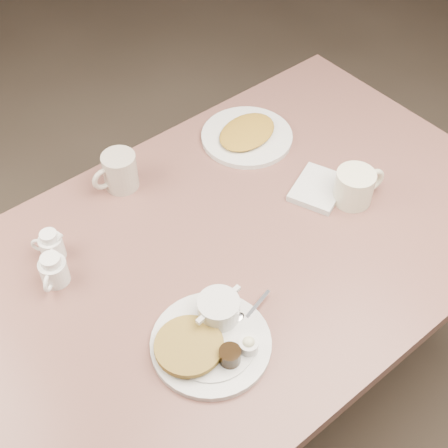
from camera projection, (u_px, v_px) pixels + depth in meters
diner_table at (229, 290)px, 1.61m from camera, size 1.50×0.90×0.75m
main_plate at (210, 336)px, 1.29m from camera, size 0.32×0.28×0.07m
coffee_mug_near at (355, 186)px, 1.56m from camera, size 0.15×0.12×0.09m
napkin at (318, 188)px, 1.60m from camera, size 0.18×0.16×0.02m
coffee_mug_far at (119, 172)px, 1.59m from camera, size 0.13×0.09×0.10m
creamer_left at (53, 270)px, 1.39m from camera, size 0.09×0.08×0.08m
creamer_right at (51, 246)px, 1.44m from camera, size 0.07×0.07×0.08m
hash_plate at (247, 135)px, 1.74m from camera, size 0.30×0.30×0.04m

